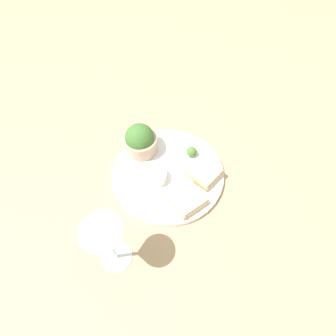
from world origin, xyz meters
name	(u,v)px	position (x,y,z in m)	size (l,w,h in m)	color
ground_plane	(168,175)	(0.00, 0.00, 0.00)	(4.00, 4.00, 0.00)	tan
dinner_plate	(168,173)	(0.00, 0.00, 0.01)	(0.30, 0.30, 0.01)	white
salad_bowl	(140,140)	(0.10, -0.04, 0.05)	(0.09, 0.09, 0.09)	tan
sauce_ramekin	(156,176)	(0.02, 0.03, 0.03)	(0.06, 0.06, 0.03)	white
cheese_toast_near	(204,172)	(-0.09, -0.03, 0.03)	(0.10, 0.09, 0.03)	#D1B27F
cheese_toast_far	(187,199)	(-0.08, 0.06, 0.03)	(0.10, 0.10, 0.03)	#D1B27F
wine_glass	(107,240)	(0.01, 0.25, 0.12)	(0.08, 0.08, 0.18)	silver
garnish	(192,152)	(-0.03, -0.08, 0.03)	(0.03, 0.03, 0.03)	#477533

